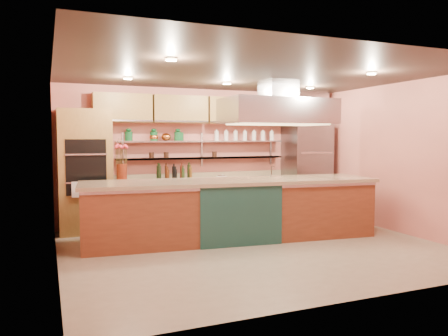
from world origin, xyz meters
name	(u,v)px	position (x,y,z in m)	size (l,w,h in m)	color
floor	(255,248)	(0.00, 0.00, -0.01)	(6.00, 5.00, 0.02)	gray
ceiling	(256,73)	(0.00, 0.00, 2.80)	(6.00, 5.00, 0.02)	black
wall_back	(203,155)	(0.00, 2.50, 1.40)	(6.00, 0.04, 2.80)	#CB6F60
wall_front	(359,173)	(0.00, -2.50, 1.40)	(6.00, 0.04, 2.80)	#CB6F60
wall_left	(55,166)	(-3.00, 0.00, 1.40)	(0.04, 5.00, 2.80)	#CB6F60
wall_right	(400,158)	(3.00, 0.00, 1.40)	(0.04, 5.00, 2.80)	#CB6F60
oven_stack	(85,172)	(-2.45, 2.18, 1.15)	(0.95, 0.64, 2.30)	olive
refrigerator	(307,170)	(2.35, 2.14, 1.05)	(0.95, 0.72, 2.10)	slate
back_counter	(206,201)	(-0.05, 2.20, 0.47)	(3.84, 0.64, 0.93)	tan
wall_shelf_lower	(203,158)	(-0.05, 2.37, 1.35)	(3.60, 0.26, 0.03)	#A7A9AE
wall_shelf_upper	(203,141)	(-0.05, 2.37, 1.70)	(3.60, 0.26, 0.03)	#A7A9AE
upper_cabinets	(206,110)	(0.00, 2.32, 2.35)	(4.60, 0.36, 0.55)	olive
range_hood	(278,111)	(0.78, 0.67, 2.25)	(2.00, 1.00, 0.45)	#A7A9AE
ceiling_downlights	(250,76)	(0.00, 0.20, 2.77)	(4.00, 2.80, 0.02)	#FFE5A5
island	(232,209)	(-0.12, 0.67, 0.52)	(5.02, 1.09, 1.05)	brown
flower_vase	(122,173)	(-1.78, 2.15, 1.10)	(0.20, 0.20, 0.35)	maroon
oil_bottle_cluster	(175,174)	(-0.74, 2.15, 1.05)	(0.76, 0.22, 0.24)	black
kitchen_scale	(221,176)	(0.27, 2.15, 0.98)	(0.17, 0.13, 0.10)	silver
bar_faucet	(271,171)	(1.50, 2.25, 1.04)	(0.03, 0.03, 0.21)	silver
copper_kettle	(166,137)	(-0.85, 2.37, 1.79)	(0.19, 0.19, 0.15)	orange
green_canister	(180,137)	(-0.55, 2.37, 1.80)	(0.14, 0.14, 0.17)	#0E451F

